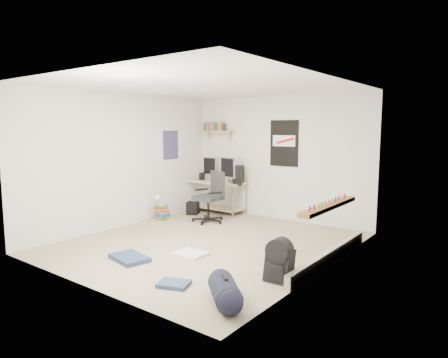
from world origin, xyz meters
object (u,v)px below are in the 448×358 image
Objects in this scene: desk at (215,195)px; backpack at (279,265)px; office_chair at (208,198)px; book_stack at (162,213)px; duffel_bag at (225,291)px.

desk is 4.17m from backpack.
office_chair reaches higher than desk.
duffel_bag is at bearing -34.65° from book_stack.
desk is 0.99m from office_chair.
duffel_bag is at bearing -27.34° from office_chair.
backpack is 0.92m from duffel_bag.
desk is 4.72m from duffel_bag.
desk reaches higher than duffel_bag.
duffel_bag is 4.05m from book_stack.
desk is 1.44× the size of office_chair.
desk reaches higher than backpack.
book_stack is (-3.48, 1.39, -0.05)m from backpack.
backpack is 0.77× the size of duffel_bag.
office_chair is 3.76m from duffel_bag.
duffel_bag is 1.27× the size of book_stack.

